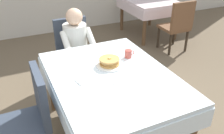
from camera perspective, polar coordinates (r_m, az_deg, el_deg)
The scene contains 14 objects.
ground_plane at distance 2.76m, azimuth -0.09°, elevation -15.11°, with size 14.00×14.00×0.00m, color brown.
dining_table_main at distance 2.35m, azimuth -0.10°, elevation -3.64°, with size 1.12×1.52×0.74m.
chair_diner at distance 3.37m, azimuth -8.94°, elevation 4.30°, with size 0.44×0.45×0.93m.
diner_person at distance 3.18m, azimuth -8.31°, elevation 5.52°, with size 0.40×0.43×1.12m.
chair_left_side at distance 2.27m, azimuth -18.34°, elevation -10.44°, with size 0.45×0.44×0.93m.
plate_breakfast at distance 2.45m, azimuth -0.55°, elevation 0.46°, with size 0.28×0.28×0.02m, color white.
breakfast_stack at distance 2.43m, azimuth -0.60°, elevation 1.34°, with size 0.20×0.21×0.08m.
cup_coffee at distance 2.61m, azimuth 3.85°, elevation 3.12°, with size 0.11×0.08×0.08m.
fork_left_of_plate at distance 2.37m, azimuth -4.53°, elevation -0.79°, with size 0.18×0.01×0.01m, color silver.
knife_right_of_plate at distance 2.51m, azimuth 3.59°, elevation 1.02°, with size 0.20×0.01×0.01m, color silver.
spoon_near_edge at distance 2.19m, azimuth 1.84°, elevation -3.44°, with size 0.15×0.01×0.01m, color silver.
napkin_folded at distance 2.23m, azimuth -6.18°, elevation -2.98°, with size 0.17×0.12×0.01m, color white.
background_table_far at distance 5.15m, azimuth 8.61°, elevation 14.10°, with size 0.92×1.12×0.74m.
background_chair_empty at distance 4.45m, azimuth 15.17°, elevation 9.78°, with size 0.44×0.45×0.93m.
Camera 1 is at (-0.83, -1.80, 1.92)m, focal length 39.04 mm.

